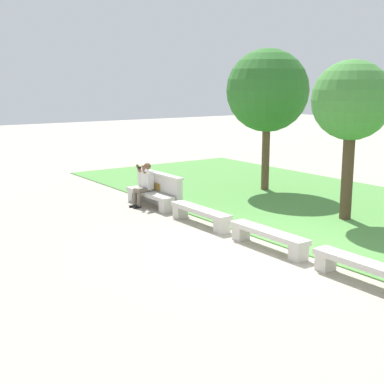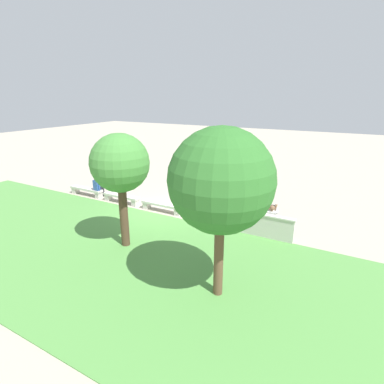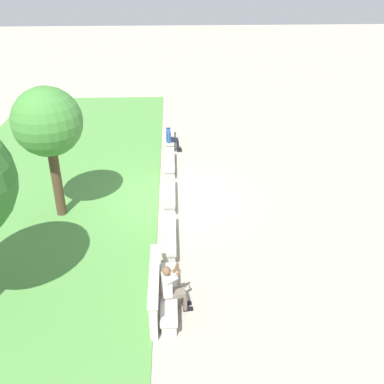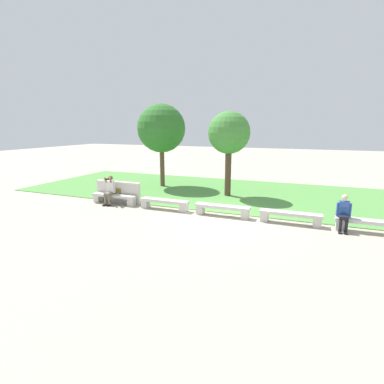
{
  "view_description": "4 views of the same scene",
  "coord_description": "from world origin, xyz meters",
  "px_view_note": "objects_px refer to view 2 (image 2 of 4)",
  "views": [
    {
      "loc": [
        8.5,
        -8.05,
        3.69
      ],
      "look_at": [
        -2.05,
        -0.66,
        1.06
      ],
      "focal_mm": 50.0,
      "sensor_mm": 36.0,
      "label": 1
    },
    {
      "loc": [
        -8.01,
        11.44,
        5.54
      ],
      "look_at": [
        -1.37,
        -0.61,
        1.07
      ],
      "focal_mm": 28.0,
      "sensor_mm": 36.0,
      "label": 2
    },
    {
      "loc": [
        -13.72,
        -0.2,
        7.85
      ],
      "look_at": [
        -1.11,
        -0.74,
        0.93
      ],
      "focal_mm": 42.0,
      "sensor_mm": 36.0,
      "label": 3
    },
    {
      "loc": [
        3.22,
        -11.23,
        3.55
      ],
      "look_at": [
        -1.11,
        -0.51,
        1.01
      ],
      "focal_mm": 28.0,
      "sensor_mm": 36.0,
      "label": 4
    }
  ],
  "objects_px": {
    "bench_mid": "(162,206)",
    "tree_behind_wall": "(221,181)",
    "tree_left_background": "(120,164)",
    "backpack": "(97,187)",
    "bench_main": "(266,227)",
    "person_photographer": "(272,218)",
    "person_distant": "(98,186)",
    "bench_end": "(87,190)",
    "bench_near": "(210,216)",
    "bench_far": "(121,197)"
  },
  "relations": [
    {
      "from": "bench_main",
      "to": "backpack",
      "type": "relative_size",
      "value": 5.23
    },
    {
      "from": "person_distant",
      "to": "tree_left_background",
      "type": "distance_m",
      "value": 6.78
    },
    {
      "from": "backpack",
      "to": "tree_left_background",
      "type": "relative_size",
      "value": 0.1
    },
    {
      "from": "bench_end",
      "to": "tree_behind_wall",
      "type": "relative_size",
      "value": 0.46
    },
    {
      "from": "person_photographer",
      "to": "tree_left_background",
      "type": "xyz_separation_m",
      "value": [
        4.63,
        3.66,
        2.46
      ]
    },
    {
      "from": "bench_end",
      "to": "person_distant",
      "type": "distance_m",
      "value": 0.94
    },
    {
      "from": "bench_near",
      "to": "bench_mid",
      "type": "relative_size",
      "value": 1.0
    },
    {
      "from": "bench_mid",
      "to": "tree_behind_wall",
      "type": "xyz_separation_m",
      "value": [
        -5.09,
        4.6,
        3.12
      ]
    },
    {
      "from": "tree_behind_wall",
      "to": "tree_left_background",
      "type": "xyz_separation_m",
      "value": [
        4.33,
        -1.01,
        -0.23
      ]
    },
    {
      "from": "bench_mid",
      "to": "backpack",
      "type": "relative_size",
      "value": 5.23
    },
    {
      "from": "bench_near",
      "to": "bench_end",
      "type": "bearing_deg",
      "value": 0.0
    },
    {
      "from": "bench_mid",
      "to": "person_distant",
      "type": "relative_size",
      "value": 1.77
    },
    {
      "from": "tree_behind_wall",
      "to": "tree_left_background",
      "type": "relative_size",
      "value": 1.13
    },
    {
      "from": "tree_behind_wall",
      "to": "bench_near",
      "type": "bearing_deg",
      "value": -61.71
    },
    {
      "from": "bench_far",
      "to": "person_photographer",
      "type": "relative_size",
      "value": 1.69
    },
    {
      "from": "bench_end",
      "to": "person_photographer",
      "type": "xyz_separation_m",
      "value": [
        -10.63,
        -0.08,
        0.43
      ]
    },
    {
      "from": "bench_near",
      "to": "tree_left_background",
      "type": "xyz_separation_m",
      "value": [
        1.85,
        3.58,
        2.89
      ]
    },
    {
      "from": "person_photographer",
      "to": "tree_behind_wall",
      "type": "xyz_separation_m",
      "value": [
        0.3,
        4.67,
        2.69
      ]
    },
    {
      "from": "bench_end",
      "to": "tree_left_background",
      "type": "xyz_separation_m",
      "value": [
        -6.0,
        3.58,
        2.89
      ]
    },
    {
      "from": "person_photographer",
      "to": "person_distant",
      "type": "height_order",
      "value": "person_photographer"
    },
    {
      "from": "bench_near",
      "to": "bench_far",
      "type": "distance_m",
      "value": 5.24
    },
    {
      "from": "person_photographer",
      "to": "tree_behind_wall",
      "type": "relative_size",
      "value": 0.27
    },
    {
      "from": "bench_main",
      "to": "bench_mid",
      "type": "bearing_deg",
      "value": 0.0
    },
    {
      "from": "person_photographer",
      "to": "tree_left_background",
      "type": "height_order",
      "value": "tree_left_background"
    },
    {
      "from": "bench_near",
      "to": "bench_end",
      "type": "distance_m",
      "value": 7.85
    },
    {
      "from": "person_photographer",
      "to": "person_distant",
      "type": "bearing_deg",
      "value": 0.06
    },
    {
      "from": "person_distant",
      "to": "person_photographer",
      "type": "bearing_deg",
      "value": -179.94
    },
    {
      "from": "bench_near",
      "to": "person_distant",
      "type": "distance_m",
      "value": 7.0
    },
    {
      "from": "backpack",
      "to": "bench_main",
      "type": "bearing_deg",
      "value": -179.91
    },
    {
      "from": "bench_mid",
      "to": "bench_far",
      "type": "distance_m",
      "value": 2.62
    },
    {
      "from": "bench_far",
      "to": "tree_behind_wall",
      "type": "bearing_deg",
      "value": 149.2
    },
    {
      "from": "tree_left_background",
      "to": "bench_near",
      "type": "bearing_deg",
      "value": -117.37
    },
    {
      "from": "person_distant",
      "to": "backpack",
      "type": "xyz_separation_m",
      "value": [
        -0.03,
        0.08,
        -0.05
      ]
    },
    {
      "from": "person_photographer",
      "to": "backpack",
      "type": "xyz_separation_m",
      "value": [
        9.74,
        0.09,
        -0.11
      ]
    },
    {
      "from": "bench_end",
      "to": "tree_left_background",
      "type": "bearing_deg",
      "value": 149.15
    },
    {
      "from": "bench_main",
      "to": "person_photographer",
      "type": "height_order",
      "value": "person_photographer"
    },
    {
      "from": "person_photographer",
      "to": "backpack",
      "type": "relative_size",
      "value": 3.08
    },
    {
      "from": "bench_near",
      "to": "bench_end",
      "type": "xyz_separation_m",
      "value": [
        7.85,
        0.0,
        0.0
      ]
    },
    {
      "from": "bench_main",
      "to": "person_distant",
      "type": "relative_size",
      "value": 1.77
    },
    {
      "from": "bench_mid",
      "to": "tree_behind_wall",
      "type": "bearing_deg",
      "value": 137.93
    },
    {
      "from": "bench_far",
      "to": "tree_left_background",
      "type": "height_order",
      "value": "tree_left_background"
    },
    {
      "from": "person_distant",
      "to": "tree_behind_wall",
      "type": "bearing_deg",
      "value": 153.76
    },
    {
      "from": "bench_near",
      "to": "tree_behind_wall",
      "type": "relative_size",
      "value": 0.46
    },
    {
      "from": "person_distant",
      "to": "tree_behind_wall",
      "type": "relative_size",
      "value": 0.26
    },
    {
      "from": "bench_main",
      "to": "bench_end",
      "type": "height_order",
      "value": "same"
    },
    {
      "from": "person_photographer",
      "to": "person_distant",
      "type": "xyz_separation_m",
      "value": [
        9.76,
        0.01,
        -0.06
      ]
    },
    {
      "from": "bench_near",
      "to": "bench_far",
      "type": "bearing_deg",
      "value": 0.0
    },
    {
      "from": "bench_main",
      "to": "tree_behind_wall",
      "type": "relative_size",
      "value": 0.46
    },
    {
      "from": "bench_end",
      "to": "tree_behind_wall",
      "type": "height_order",
      "value": "tree_behind_wall"
    },
    {
      "from": "bench_far",
      "to": "bench_end",
      "type": "distance_m",
      "value": 2.62
    }
  ]
}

